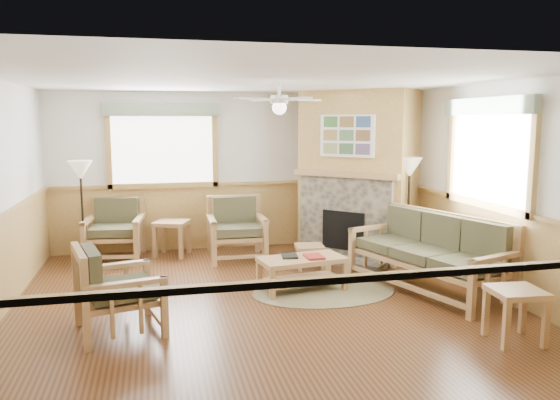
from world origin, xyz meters
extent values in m
cube|color=#4C2B15|center=(0.00, 0.00, -0.01)|extent=(6.00, 6.00, 0.01)
cube|color=white|center=(0.00, 0.00, 2.70)|extent=(6.00, 6.00, 0.01)
cube|color=silver|center=(0.00, 3.00, 1.35)|extent=(6.00, 0.02, 2.70)
cube|color=silver|center=(0.00, -3.00, 1.35)|extent=(6.00, 0.02, 2.70)
cube|color=silver|center=(3.00, 0.00, 1.35)|extent=(0.02, 6.00, 2.70)
cylinder|color=brown|center=(0.86, 0.12, 0.01)|extent=(2.35, 2.35, 0.01)
cube|color=maroon|center=(0.75, 0.23, 0.47)|extent=(0.23, 0.31, 0.03)
cube|color=black|center=(0.45, 0.35, 0.47)|extent=(0.24, 0.30, 0.03)
camera|label=1|loc=(-1.25, -6.43, 2.22)|focal=35.00mm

